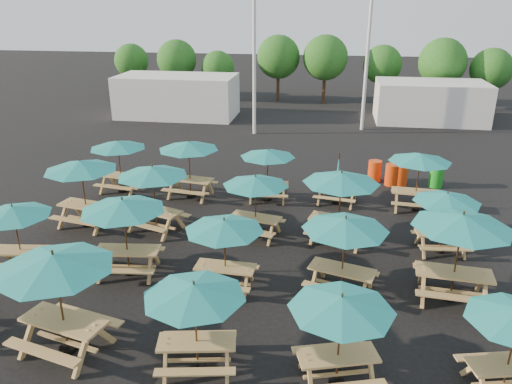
# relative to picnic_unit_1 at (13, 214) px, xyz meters

# --- Properties ---
(ground) EXTENTS (120.00, 120.00, 0.00)m
(ground) POSITION_rel_picnic_unit_1_xyz_m (6.38, 3.23, -1.86)
(ground) COLOR black
(ground) RESTS_ON ground
(picnic_unit_1) EXTENTS (2.41, 2.41, 2.12)m
(picnic_unit_1) POSITION_rel_picnic_unit_1_xyz_m (0.00, 0.00, 0.00)
(picnic_unit_1) COLOR #B0844E
(picnic_unit_1) RESTS_ON ground
(picnic_unit_2) EXTENTS (2.97, 2.97, 2.48)m
(picnic_unit_2) POSITION_rel_picnic_unit_1_xyz_m (0.44, 3.32, 0.31)
(picnic_unit_2) COLOR #B0844E
(picnic_unit_2) RESTS_ON ground
(picnic_unit_3) EXTENTS (2.64, 2.64, 2.26)m
(picnic_unit_3) POSITION_rel_picnic_unit_1_xyz_m (0.32, 6.72, 0.12)
(picnic_unit_3) COLOR #B0844E
(picnic_unit_3) RESTS_ON ground
(picnic_unit_4) EXTENTS (3.16, 3.16, 2.56)m
(picnic_unit_4) POSITION_rel_picnic_unit_1_xyz_m (3.15, -3.23, 0.38)
(picnic_unit_4) COLOR #B0844E
(picnic_unit_4) RESTS_ON ground
(picnic_unit_5) EXTENTS (2.69, 2.69, 2.40)m
(picnic_unit_5) POSITION_rel_picnic_unit_1_xyz_m (3.21, 0.33, 0.24)
(picnic_unit_5) COLOR #B0844E
(picnic_unit_5) RESTS_ON ground
(picnic_unit_6) EXTENTS (3.11, 3.11, 2.39)m
(picnic_unit_6) POSITION_rel_picnic_unit_1_xyz_m (3.04, 3.30, 0.24)
(picnic_unit_6) COLOR #B0844E
(picnic_unit_6) RESTS_ON ground
(picnic_unit_7) EXTENTS (2.76, 2.76, 2.39)m
(picnic_unit_7) POSITION_rel_picnic_unit_1_xyz_m (3.36, 6.60, 0.24)
(picnic_unit_7) COLOR #B0844E
(picnic_unit_7) RESTS_ON ground
(picnic_unit_8) EXTENTS (2.57, 2.57, 2.17)m
(picnic_unit_8) POSITION_rel_picnic_unit_1_xyz_m (6.30, -3.35, 0.05)
(picnic_unit_8) COLOR #B0844E
(picnic_unit_8) RESTS_ON ground
(picnic_unit_9) EXTENTS (2.29, 2.29, 2.14)m
(picnic_unit_9) POSITION_rel_picnic_unit_1_xyz_m (6.23, -0.06, 0.02)
(picnic_unit_9) COLOR #B0844E
(picnic_unit_9) RESTS_ON ground
(picnic_unit_10) EXTENTS (2.67, 2.67, 2.19)m
(picnic_unit_10) POSITION_rel_picnic_unit_1_xyz_m (6.57, 3.38, 0.06)
(picnic_unit_10) COLOR #B0844E
(picnic_unit_10) RESTS_ON ground
(picnic_unit_11) EXTENTS (2.37, 2.37, 2.15)m
(picnic_unit_11) POSITION_rel_picnic_unit_1_xyz_m (6.54, 6.73, 0.03)
(picnic_unit_11) COLOR #B0844E
(picnic_unit_11) RESTS_ON ground
(picnic_unit_12) EXTENTS (2.74, 2.74, 2.15)m
(picnic_unit_12) POSITION_rel_picnic_unit_1_xyz_m (9.34, -3.33, 0.03)
(picnic_unit_12) COLOR #B0844E
(picnic_unit_12) RESTS_ON ground
(picnic_unit_13) EXTENTS (2.90, 2.90, 2.29)m
(picnic_unit_13) POSITION_rel_picnic_unit_1_xyz_m (9.46, 0.21, 0.15)
(picnic_unit_13) COLOR #B0844E
(picnic_unit_13) RESTS_ON ground
(picnic_unit_14) EXTENTS (3.06, 3.06, 2.47)m
(picnic_unit_14) POSITION_rel_picnic_unit_1_xyz_m (9.37, 3.40, 0.30)
(picnic_unit_14) COLOR #B0844E
(picnic_unit_14) RESTS_ON ground
(picnic_unit_15) EXTENTS (1.89, 1.72, 2.12)m
(picnic_unit_15) POSITION_rel_picnic_unit_1_xyz_m (9.33, 6.80, -0.99)
(picnic_unit_15) COLOR #B0844E
(picnic_unit_15) RESTS_ON ground
(picnic_unit_17) EXTENTS (2.82, 2.82, 2.54)m
(picnic_unit_17) POSITION_rel_picnic_unit_1_xyz_m (12.42, 0.35, 0.36)
(picnic_unit_17) COLOR #B0844E
(picnic_unit_17) RESTS_ON ground
(picnic_unit_18) EXTENTS (2.30, 2.30, 2.05)m
(picnic_unit_18) POSITION_rel_picnic_unit_1_xyz_m (12.64, 3.13, -0.06)
(picnic_unit_18) COLOR #B0844E
(picnic_unit_18) RESTS_ON ground
(picnic_unit_19) EXTENTS (2.55, 2.55, 2.30)m
(picnic_unit_19) POSITION_rel_picnic_unit_1_xyz_m (12.32, 6.59, 0.16)
(picnic_unit_19) COLOR #B0844E
(picnic_unit_19) RESTS_ON ground
(waste_bin_0) EXTENTS (0.59, 0.59, 0.95)m
(waste_bin_0) POSITION_rel_picnic_unit_1_xyz_m (10.99, 9.66, -1.38)
(waste_bin_0) COLOR red
(waste_bin_0) RESTS_ON ground
(waste_bin_1) EXTENTS (0.59, 0.59, 0.95)m
(waste_bin_1) POSITION_rel_picnic_unit_1_xyz_m (11.70, 9.26, -1.38)
(waste_bin_1) COLOR red
(waste_bin_1) RESTS_ON ground
(waste_bin_2) EXTENTS (0.59, 0.59, 0.95)m
(waste_bin_2) POSITION_rel_picnic_unit_1_xyz_m (12.07, 9.26, -1.38)
(waste_bin_2) COLOR red
(waste_bin_2) RESTS_ON ground
(waste_bin_3) EXTENTS (0.59, 0.59, 0.95)m
(waste_bin_3) POSITION_rel_picnic_unit_1_xyz_m (13.59, 9.35, -1.38)
(waste_bin_3) COLOR #1B9520
(waste_bin_3) RESTS_ON ground
(mast_0) EXTENTS (0.20, 0.20, 12.00)m
(mast_0) POSITION_rel_picnic_unit_1_xyz_m (4.38, 17.23, 4.14)
(mast_0) COLOR silver
(mast_0) RESTS_ON ground
(mast_1) EXTENTS (0.20, 0.20, 12.00)m
(mast_1) POSITION_rel_picnic_unit_1_xyz_m (10.88, 19.23, 4.14)
(mast_1) COLOR silver
(mast_1) RESTS_ON ground
(event_tent_0) EXTENTS (8.00, 4.00, 2.80)m
(event_tent_0) POSITION_rel_picnic_unit_1_xyz_m (-1.62, 21.23, -0.46)
(event_tent_0) COLOR silver
(event_tent_0) RESTS_ON ground
(event_tent_1) EXTENTS (7.00, 4.00, 2.60)m
(event_tent_1) POSITION_rel_picnic_unit_1_xyz_m (15.38, 22.23, -0.56)
(event_tent_1) COLOR silver
(event_tent_1) RESTS_ON ground
(tree_0) EXTENTS (2.80, 2.80, 4.24)m
(tree_0) POSITION_rel_picnic_unit_1_xyz_m (-7.70, 28.48, 0.97)
(tree_0) COLOR #382314
(tree_0) RESTS_ON ground
(tree_1) EXTENTS (3.11, 3.11, 4.72)m
(tree_1) POSITION_rel_picnic_unit_1_xyz_m (-3.37, 27.13, 1.29)
(tree_1) COLOR #382314
(tree_1) RESTS_ON ground
(tree_2) EXTENTS (2.59, 2.59, 3.93)m
(tree_2) POSITION_rel_picnic_unit_1_xyz_m (-0.01, 26.88, 0.76)
(tree_2) COLOR #382314
(tree_2) RESTS_ON ground
(tree_3) EXTENTS (3.36, 3.36, 5.09)m
(tree_3) POSITION_rel_picnic_unit_1_xyz_m (4.62, 27.94, 1.55)
(tree_3) COLOR #382314
(tree_3) RESTS_ON ground
(tree_4) EXTENTS (3.41, 3.41, 5.17)m
(tree_4) POSITION_rel_picnic_unit_1_xyz_m (8.28, 27.49, 1.60)
(tree_4) COLOR #382314
(tree_4) RESTS_ON ground
(tree_5) EXTENTS (2.94, 2.94, 4.45)m
(tree_5) POSITION_rel_picnic_unit_1_xyz_m (12.60, 27.90, 1.11)
(tree_5) COLOR #382314
(tree_5) RESTS_ON ground
(tree_6) EXTENTS (3.38, 3.38, 5.13)m
(tree_6) POSITION_rel_picnic_unit_1_xyz_m (16.61, 26.12, 1.57)
(tree_6) COLOR #382314
(tree_6) RESTS_ON ground
(tree_7) EXTENTS (2.95, 2.95, 4.48)m
(tree_7) POSITION_rel_picnic_unit_1_xyz_m (20.00, 26.15, 1.13)
(tree_7) COLOR #382314
(tree_7) RESTS_ON ground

